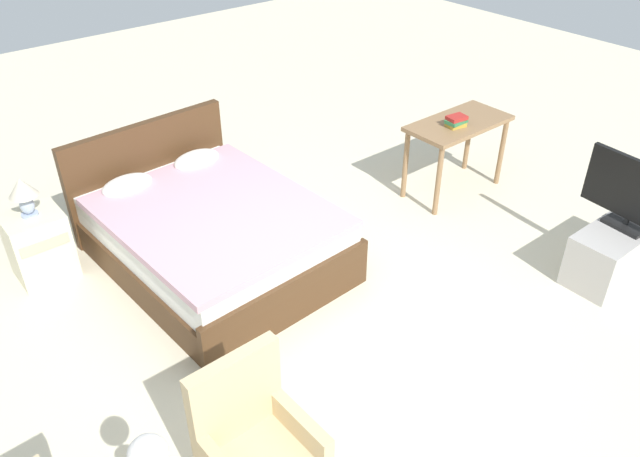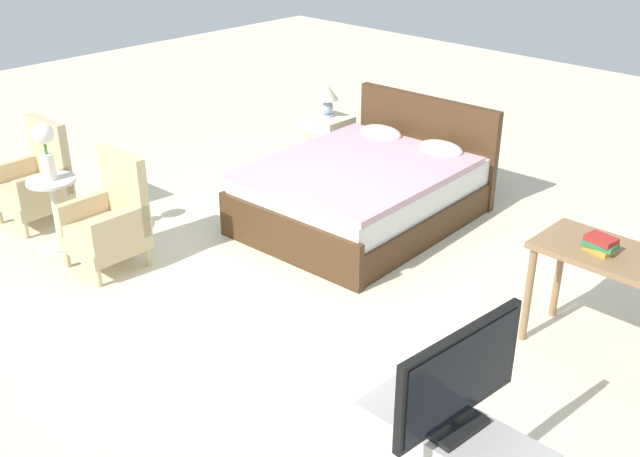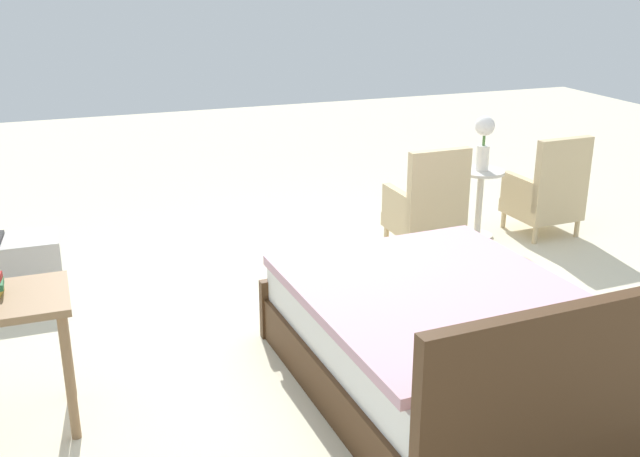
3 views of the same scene
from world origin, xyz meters
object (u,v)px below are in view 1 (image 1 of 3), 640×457
Objects in this scene: armchair_by_window_right at (257,450)px; tv_flatscreen at (635,194)px; bed at (210,232)px; table_lamp at (23,192)px; vanity_desk at (458,132)px; book_stack at (456,121)px; nightstand at (39,245)px; tv_stand at (617,250)px.

armchair_by_window_right is 1.09× the size of tv_flatscreen.
table_lamp is (-1.15, 0.72, 0.49)m from bed.
bed reaches higher than armchair_by_window_right.
book_stack is at bearing -155.23° from vanity_desk.
nightstand is 1.74× the size of table_lamp.
table_lamp is at bearing 94.63° from armchair_by_window_right.
tv_flatscreen reaches higher than armchair_by_window_right.
armchair_by_window_right is 2.79× the size of table_lamp.
nightstand reaches higher than tv_stand.
tv_flatscreen is at bearing -39.00° from table_lamp.
table_lamp is 4.72m from tv_stand.
tv_stand is at bearing 175.16° from tv_flatscreen.
armchair_by_window_right is 1.61× the size of nightstand.
tv_flatscreen reaches higher than tv_stand.
table_lamp reaches higher than nightstand.
nightstand is at bearing 141.01° from tv_flatscreen.
nightstand is 0.55× the size of vanity_desk.
armchair_by_window_right is 3.44m from tv_flatscreen.
tv_flatscreen is at bearing -3.07° from armchair_by_window_right.
bed is at bearing 138.13° from tv_flatscreen.
book_stack is at bearing 93.66° from tv_flatscreen.
table_lamp is at bearing 90.00° from nightstand.
book_stack is at bearing 24.53° from armchair_by_window_right.
bed is 3.34m from tv_stand.
vanity_desk is at bearing 89.69° from tv_stand.
bed is 1.44m from table_lamp.
table_lamp is 3.85m from vanity_desk.
book_stack is at bearing 93.58° from tv_stand.
vanity_desk is (3.65, -1.20, 0.35)m from nightstand.
vanity_desk is (0.01, 1.75, 0.41)m from tv_stand.
armchair_by_window_right is (-0.93, -2.05, 0.08)m from bed.
bed is 2.56m from vanity_desk.
table_lamp reaches higher than tv_stand.
bed is at bearing -31.93° from table_lamp.
bed is at bearing 65.57° from armchair_by_window_right.
book_stack is (3.31, 1.51, 0.42)m from armchair_by_window_right.
bed is 1.36m from nightstand.
tv_flatscreen is at bearing -4.84° from tv_stand.
tv_flatscreen is (3.64, -2.95, -0.04)m from table_lamp.
book_stack is (3.53, -1.25, 0.51)m from nightstand.
bed is 6.41× the size of table_lamp.
nightstand is at bearing 161.78° from vanity_desk.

